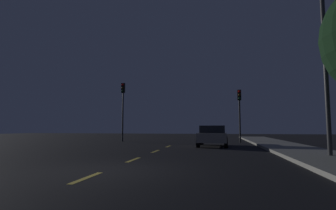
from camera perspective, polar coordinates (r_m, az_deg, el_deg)
name	(u,v)px	position (r m, az deg, el deg)	size (l,w,h in m)	color
ground_plane	(158,150)	(14.92, -2.20, -9.85)	(80.00, 80.00, 0.00)	black
sidewalk_curb_right	(302,151)	(15.14, 27.07, -8.96)	(3.00, 40.00, 0.15)	gray
lane_stripe_nearest	(87,178)	(7.22, -17.32, -14.88)	(0.16, 1.60, 0.01)	#EACC4C
lane_stripe_second	(133,160)	(10.69, -7.55, -11.73)	(0.16, 1.60, 0.01)	#EACC4C
lane_stripe_third	(155,151)	(14.33, -2.74, -10.03)	(0.16, 1.60, 0.01)	#EACC4C
lane_stripe_fourth	(168,146)	(18.04, 0.08, -8.98)	(0.16, 1.60, 0.01)	#EACC4C
traffic_signal_left	(123,101)	(24.73, -9.80, 0.92)	(0.32, 0.38, 5.43)	#2D2D30
traffic_signal_right	(239,105)	(23.21, 15.30, -0.04)	(0.32, 0.38, 4.52)	black
car_stopped_ahead	(213,136)	(18.30, 9.72, -6.59)	(2.07, 3.92, 1.41)	gray
street_lamp_right	(319,52)	(12.94, 30.02, 9.93)	(1.64, 0.36, 7.47)	#2D2D30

